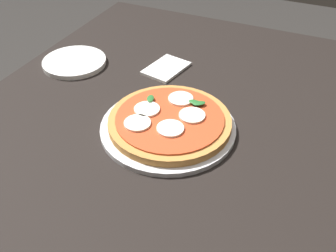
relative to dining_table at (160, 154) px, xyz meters
name	(u,v)px	position (x,y,z in m)	size (l,w,h in m)	color
dining_table	(160,154)	(0.00, 0.00, 0.00)	(1.26, 0.96, 0.76)	black
serving_tray	(168,127)	(-0.02, -0.03, 0.11)	(0.31, 0.31, 0.01)	silver
pizza	(170,121)	(-0.02, -0.03, 0.13)	(0.28, 0.28, 0.03)	#C6843F
plate_white	(74,62)	(0.15, 0.35, 0.11)	(0.18, 0.18, 0.01)	white
napkin	(166,68)	(0.23, 0.09, 0.11)	(0.13, 0.09, 0.01)	white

